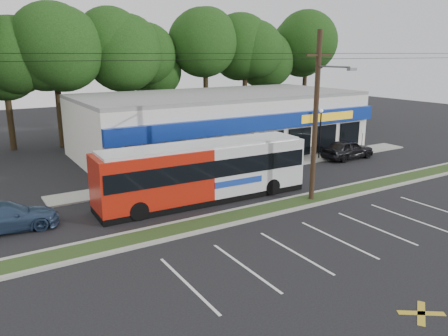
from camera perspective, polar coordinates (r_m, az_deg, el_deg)
The scene contains 15 objects.
ground at distance 24.68m, azimuth 7.72°, elevation -6.03°, with size 120.00×120.00×0.00m, color black.
grass_strip at distance 25.39m, azimuth 6.29°, elevation -5.24°, with size 40.00×1.60×0.12m, color #213616.
curb_south at distance 24.76m, azimuth 7.50°, elevation -5.78°, with size 40.00×0.25×0.14m, color #9E9E93.
curb_north at distance 26.02m, azimuth 5.15°, elevation -4.69°, with size 40.00×0.25×0.14m, color #9E9E93.
sidewalk at distance 34.37m, azimuth 4.75°, elevation 0.12°, with size 32.00×2.20×0.10m, color #9E9E93.
strip_mall at distance 39.76m, azimuth -0.50°, elevation 5.99°, with size 25.00×12.55×5.30m.
utility_pole at distance 25.88m, azimuth 11.74°, elevation 7.14°, with size 50.00×2.77×10.00m.
lamp_post at distance 37.49m, azimuth 12.47°, elevation 5.14°, with size 0.30×0.30×4.25m.
sign_post at distance 41.12m, azimuth 17.66°, elevation 4.04°, with size 0.45×0.10×2.23m.
tree_line at distance 47.61m, azimuth -8.60°, elevation 14.24°, with size 46.76×6.76×11.83m.
metrobus at distance 26.31m, azimuth -2.62°, elevation -0.31°, with size 13.23×3.16×3.53m.
car_dark at distance 38.51m, azimuth 15.85°, elevation 2.39°, with size 1.96×4.88×1.66m, color black.
car_blue at distance 24.69m, azimuth -26.64°, elevation -5.72°, with size 2.05×5.03×1.46m, color navy.
pedestrian_a at distance 32.86m, azimuth 2.94°, elevation 0.77°, with size 0.57×0.37×1.55m, color beige.
pedestrian_b at distance 33.54m, azimuth 4.67°, elevation 1.12°, with size 0.81×0.63×1.66m, color #BCAFA9.
Camera 1 is at (-14.77, -17.76, 8.69)m, focal length 35.00 mm.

